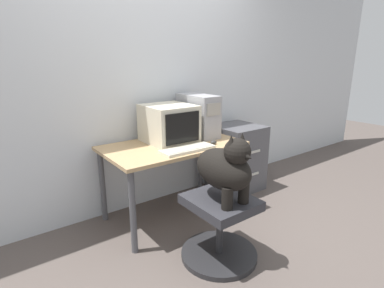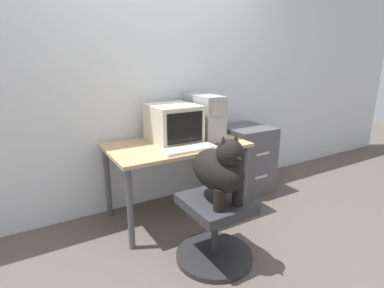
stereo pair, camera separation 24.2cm
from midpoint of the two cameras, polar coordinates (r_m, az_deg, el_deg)
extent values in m
plane|color=#564C47|center=(2.73, -1.73, -16.20)|extent=(12.00, 12.00, 0.00)
cube|color=silver|center=(3.00, -10.81, 12.73)|extent=(8.00, 0.05, 2.60)
cube|color=tan|center=(2.73, -6.20, -0.35)|extent=(1.24, 0.72, 0.03)
cylinder|color=#4C4C51|center=(2.37, -14.18, -12.64)|extent=(0.05, 0.05, 0.68)
cylinder|color=#4C4C51|center=(2.94, 6.85, -6.49)|extent=(0.05, 0.05, 0.68)
cylinder|color=#4C4C51|center=(2.90, -19.01, -7.58)|extent=(0.05, 0.05, 0.68)
cylinder|color=#4C4C51|center=(3.38, -0.38, -3.33)|extent=(0.05, 0.05, 0.68)
cube|color=beige|center=(2.77, -6.98, 3.87)|extent=(0.42, 0.45, 0.34)
cube|color=black|center=(2.58, -4.43, 3.04)|extent=(0.34, 0.01, 0.27)
cube|color=#99999E|center=(2.97, -1.23, 5.43)|extent=(0.21, 0.47, 0.41)
cube|color=#9E998E|center=(2.76, 1.65, 6.59)|extent=(0.16, 0.01, 0.11)
cube|color=beige|center=(2.52, -3.57, -1.04)|extent=(0.48, 0.17, 0.02)
cube|color=beige|center=(2.51, -3.57, -0.73)|extent=(0.44, 0.14, 0.00)
ellipsoid|color=#333333|center=(2.69, 1.57, 0.28)|extent=(0.07, 0.04, 0.04)
cylinder|color=#262628|center=(2.43, 2.15, -20.23)|extent=(0.58, 0.58, 0.04)
cylinder|color=#262628|center=(2.31, 2.21, -16.05)|extent=(0.05, 0.05, 0.38)
cube|color=#2D2D33|center=(2.20, 2.27, -11.11)|extent=(0.43, 0.48, 0.07)
ellipsoid|color=black|center=(2.08, 2.62, -4.85)|extent=(0.28, 0.48, 0.28)
cylinder|color=black|center=(2.01, 3.26, -10.34)|extent=(0.08, 0.08, 0.16)
cylinder|color=black|center=(2.10, 6.48, -9.20)|extent=(0.08, 0.08, 0.16)
sphere|color=black|center=(1.94, 5.12, -1.51)|extent=(0.18, 0.18, 0.18)
cone|color=black|center=(1.89, 6.75, -2.49)|extent=(0.08, 0.09, 0.08)
cone|color=black|center=(1.89, 3.88, 0.49)|extent=(0.06, 0.06, 0.08)
cone|color=black|center=(1.96, 6.08, 0.95)|extent=(0.06, 0.06, 0.08)
torus|color=orange|center=(1.98, 4.64, -3.22)|extent=(0.13, 0.13, 0.02)
cube|color=#4C4C51|center=(3.44, 6.53, -2.54)|extent=(0.50, 0.50, 0.74)
cube|color=beige|center=(3.23, 9.71, -1.51)|extent=(0.17, 0.01, 0.02)
cube|color=beige|center=(3.32, 9.51, -5.77)|extent=(0.17, 0.01, 0.02)
camera|label=1|loc=(0.12, -92.86, -0.81)|focal=28.00mm
camera|label=2|loc=(0.12, 87.14, 0.81)|focal=28.00mm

